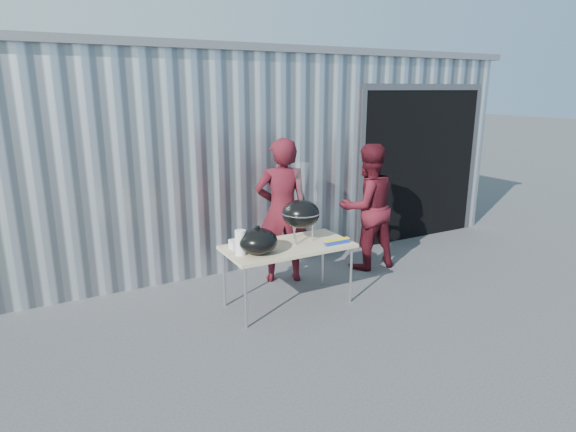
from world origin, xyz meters
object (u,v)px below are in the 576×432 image
folding_table (288,248)px  person_bystander (367,207)px  person_cook (282,211)px  kettle_grill (301,207)px

folding_table → person_bystander: person_bystander is taller
folding_table → person_cook: 0.82m
kettle_grill → person_cook: size_ratio=0.49×
person_cook → person_bystander: (1.30, -0.14, -0.07)m
kettle_grill → person_cook: (0.10, 0.66, -0.20)m
kettle_grill → folding_table: bearing=-164.6°
person_cook → person_bystander: person_cook is taller
folding_table → kettle_grill: bearing=15.4°
kettle_grill → person_bystander: size_ratio=0.52×
kettle_grill → person_cook: bearing=81.5°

